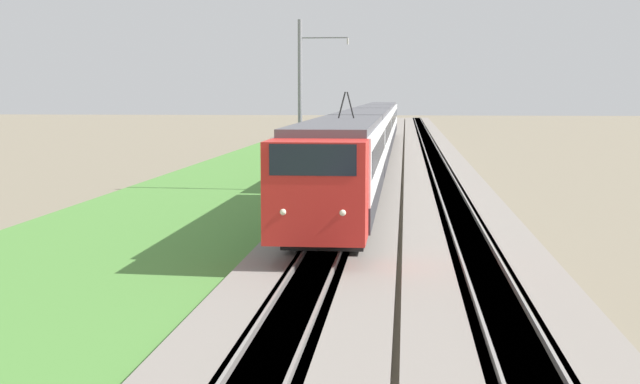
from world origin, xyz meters
TOP-DOWN VIEW (x-y plane):
  - ballast_main at (50.00, 0.00)m, footprint 240.00×4.40m
  - ballast_adjacent at (50.00, -4.55)m, footprint 240.00×4.40m
  - track_main at (50.00, 0.00)m, footprint 240.00×1.57m
  - track_adjacent at (50.00, -4.55)m, footprint 240.00×1.57m
  - grass_verge at (50.00, 6.49)m, footprint 240.00×11.35m
  - passenger_train at (59.04, 0.00)m, footprint 78.44×2.90m
  - catenary_mast_mid at (41.21, 2.83)m, footprint 0.22×2.56m

SIDE VIEW (x-z plane):
  - grass_verge at x=50.00m, z-range 0.00..0.12m
  - ballast_main at x=50.00m, z-range 0.00..0.30m
  - ballast_adjacent at x=50.00m, z-range 0.00..0.30m
  - track_main at x=50.00m, z-range -0.07..0.38m
  - track_adjacent at x=50.00m, z-range -0.07..0.38m
  - passenger_train at x=59.04m, z-range -0.16..4.96m
  - catenary_mast_mid at x=41.21m, z-range 0.14..8.85m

